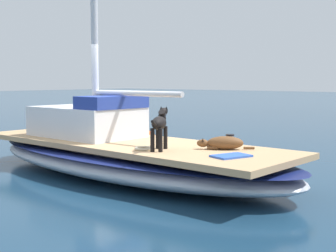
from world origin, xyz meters
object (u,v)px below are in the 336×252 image
dog_brown (223,143)px  coiled_rope (144,148)px  deck_towel (231,156)px  sailboat_main (127,158)px  dog_black (160,124)px  deck_winch (230,141)px  mooring_buoy (148,139)px

dog_brown → coiled_rope: bearing=131.4°
dog_brown → deck_towel: bearing=-137.4°
dog_brown → sailboat_main: bearing=98.0°
dog_black → coiled_rope: size_ratio=2.68×
dog_brown → deck_towel: dog_brown is taller
dog_brown → deck_towel: 0.77m
sailboat_main → deck_winch: deck_winch is taller
dog_brown → deck_winch: (0.40, 0.12, -0.01)m
dog_black → dog_brown: bearing=-47.4°
deck_winch → coiled_rope: size_ratio=0.65×
dog_brown → deck_towel: (-0.57, -0.52, -0.09)m
mooring_buoy → coiled_rope: bearing=-138.3°
sailboat_main → dog_brown: (0.28, -1.96, 0.43)m
sailboat_main → deck_towel: size_ratio=13.03×
sailboat_main → mooring_buoy: bearing=36.6°
dog_brown → dog_black: size_ratio=0.96×
sailboat_main → deck_towel: deck_towel is taller
sailboat_main → mooring_buoy: size_ratio=16.58×
dog_brown → dog_black: bearing=132.6°
dog_brown → deck_towel: size_ratio=1.48×
dog_black → deck_winch: (1.11, -0.65, -0.32)m
deck_towel → dog_brown: bearing=42.6°
dog_black → mooring_buoy: bearing=44.7°
coiled_rope → sailboat_main: bearing=59.0°
mooring_buoy → deck_towel: bearing=-125.3°
dog_black → sailboat_main: bearing=69.9°
sailboat_main → deck_towel: bearing=-96.7°
deck_towel → mooring_buoy: (3.38, 4.77, -0.46)m
deck_winch → deck_towel: (-0.96, -0.64, -0.08)m
sailboat_main → dog_black: 1.47m
sailboat_main → dog_black: size_ratio=8.41×
dog_brown → coiled_rope: size_ratio=2.56×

